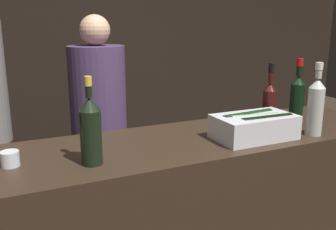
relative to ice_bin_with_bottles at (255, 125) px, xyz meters
The scene contains 8 objects.
wall_back_chalkboard 2.22m from the ice_bin_with_bottles, 99.99° to the left, with size 6.40×0.06×2.80m.
ice_bin_with_bottles is the anchor object (origin of this frame).
candle_votive 1.08m from the ice_bin_with_bottles, behind, with size 0.07×0.07×0.06m.
white_wine_bottle 0.32m from the ice_bin_with_bottles, 14.43° to the right, with size 0.08×0.08×0.35m.
red_wine_bottle_burgundy 0.38m from the ice_bin_with_bottles, 16.85° to the left, with size 0.07×0.07×0.35m.
champagne_bottle 0.78m from the ice_bin_with_bottles, behind, with size 0.08×0.08×0.34m.
red_wine_bottle_black_foil 0.29m from the ice_bin_with_bottles, 37.61° to the left, with size 0.07×0.07×0.33m.
person_blond_tee 1.31m from the ice_bin_with_bottles, 109.99° to the left, with size 0.40×0.40×1.68m.
Camera 1 is at (-0.71, -1.20, 1.64)m, focal length 40.00 mm.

